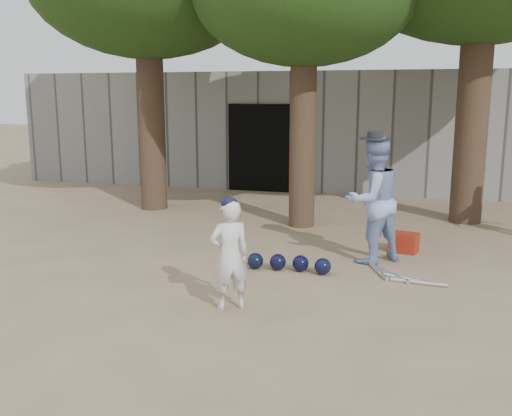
% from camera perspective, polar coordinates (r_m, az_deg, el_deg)
% --- Properties ---
extents(ground, '(70.00, 70.00, 0.00)m').
position_cam_1_polar(ground, '(7.07, -6.95, -8.86)').
color(ground, '#937C5E').
rests_on(ground, ground).
extents(boy_player, '(0.55, 0.52, 1.27)m').
position_cam_1_polar(boy_player, '(6.48, -2.66, -4.74)').
color(boy_player, silver).
rests_on(boy_player, ground).
extents(spectator_blue, '(1.13, 1.12, 1.84)m').
position_cam_1_polar(spectator_blue, '(8.43, 11.57, 0.76)').
color(spectator_blue, '#8BA3D7').
rests_on(spectator_blue, ground).
extents(red_bag, '(0.49, 0.41, 0.30)m').
position_cam_1_polar(red_bag, '(9.23, 14.56, -3.36)').
color(red_bag, '#A32B15').
rests_on(red_bag, ground).
extents(back_building, '(16.00, 5.24, 3.00)m').
position_cam_1_polar(back_building, '(16.68, 6.65, 8.01)').
color(back_building, gray).
rests_on(back_building, ground).
extents(helmet_row, '(1.19, 0.29, 0.23)m').
position_cam_1_polar(helmet_row, '(7.99, 3.30, -5.53)').
color(helmet_row, black).
rests_on(helmet_row, ground).
extents(bat_pile, '(1.06, 0.77, 0.06)m').
position_cam_1_polar(bat_pile, '(7.93, 14.02, -6.66)').
color(bat_pile, silver).
rests_on(bat_pile, ground).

